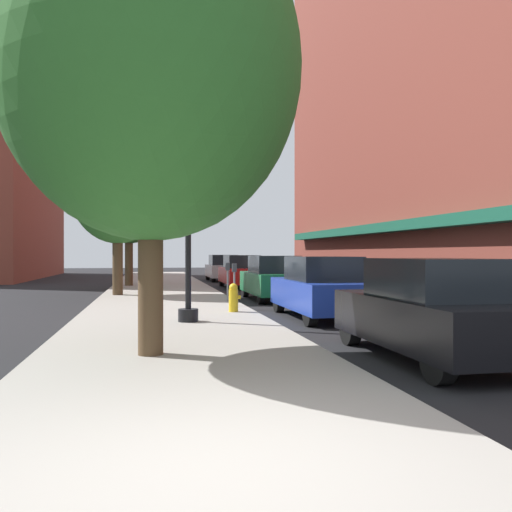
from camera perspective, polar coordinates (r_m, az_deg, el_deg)
The scene contains 15 objects.
ground_plane at distance 22.65m, azimuth 0.44°, elevation -4.14°, with size 90.00×90.00×0.00m, color black.
sidewalk_slab at distance 23.20m, azimuth -9.82°, elevation -3.89°, with size 4.80×50.00×0.12m, color gray.
building_right_brick at distance 32.11m, azimuth 19.62°, elevation 19.13°, with size 6.80×40.00×24.32m.
lamppost at distance 13.04m, azimuth -7.17°, elevation 6.70°, with size 0.48×0.48×5.90m.
fire_hydrant at distance 15.09m, azimuth -2.38°, elevation -4.38°, with size 0.33×0.26×0.79m.
parking_meter_near at distance 18.27m, azimuth -3.01°, elevation -2.22°, with size 0.14×0.09×1.31m.
parking_meter_far at distance 16.79m, azimuth -2.29°, elevation -2.44°, with size 0.14×0.09×1.31m.
tree_near at distance 9.31m, azimuth -11.07°, elevation 18.89°, with size 4.84×4.84×7.39m.
tree_mid at distance 28.21m, azimuth -13.26°, elevation 5.76°, with size 3.85×3.85×6.56m.
tree_far at distance 22.01m, azimuth -14.39°, elevation 6.66°, with size 3.62×3.62×6.18m.
car_black at distance 9.31m, azimuth 18.08°, elevation -5.49°, with size 1.80×4.30×1.66m.
car_blue at distance 14.65m, azimuth 6.89°, elevation -3.38°, with size 1.80×4.30×1.66m.
car_green at distance 20.22m, azimuth 1.82°, elevation -2.38°, with size 1.80×4.30×1.66m.
car_red at distance 27.30m, azimuth -1.57°, elevation -1.69°, with size 1.80×4.30×1.66m.
car_silver at distance 34.37m, azimuth -3.55°, elevation -1.29°, with size 1.80×4.30×1.66m.
Camera 1 is at (-0.52, -4.13, 1.74)m, focal length 37.95 mm.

